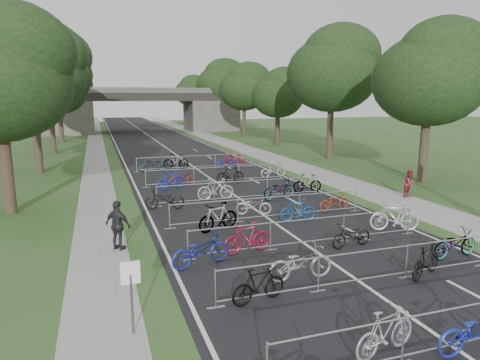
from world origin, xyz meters
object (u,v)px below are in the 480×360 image
object	(u,v)px
bike_1	(386,332)
pedestrian_c	(118,226)
park_sign	(131,284)
pedestrian_b	(410,184)
overpass_bridge	(142,110)
bike_2	(476,331)

from	to	relation	value
bike_1	pedestrian_c	size ratio (longest dim) A/B	0.97
park_sign	pedestrian_b	distance (m)	18.68
overpass_bridge	pedestrian_b	size ratio (longest dim) A/B	20.15
park_sign	pedestrian_b	world-z (taller)	park_sign
overpass_bridge	bike_2	bearing A→B (deg)	-89.78
bike_2	pedestrian_b	distance (m)	15.64
pedestrian_c	bike_1	bearing A→B (deg)	163.55
overpass_bridge	park_sign	bearing A→B (deg)	-96.26
bike_1	pedestrian_c	distance (m)	10.08
park_sign	bike_2	distance (m)	7.77
bike_1	park_sign	bearing A→B (deg)	50.05
park_sign	pedestrian_b	bearing A→B (deg)	31.06
park_sign	overpass_bridge	bearing A→B (deg)	83.74
overpass_bridge	bike_1	xyz separation A→B (m)	(-1.67, -64.61, -2.99)
park_sign	bike_2	xyz separation A→B (m)	(7.05, -3.19, -0.73)
bike_1	bike_2	size ratio (longest dim) A/B	0.88
overpass_bridge	pedestrian_c	distance (m)	56.41
overpass_bridge	pedestrian_c	xyz separation A→B (m)	(-6.80, -55.94, -2.61)
park_sign	pedestrian_b	size ratio (longest dim) A/B	1.19
park_sign	pedestrian_b	xyz separation A→B (m)	(16.00, 9.64, -0.50)
bike_1	pedestrian_b	xyz separation A→B (m)	(10.87, 12.25, 0.23)
overpass_bridge	bike_2	world-z (taller)	overpass_bridge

